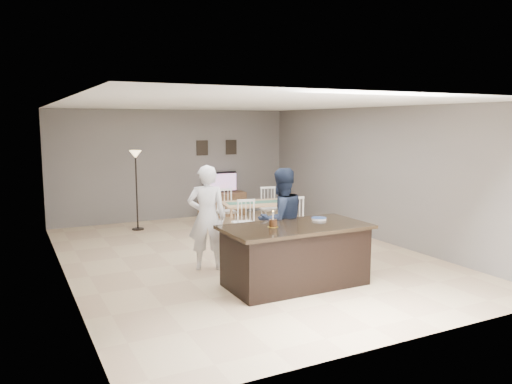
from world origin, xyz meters
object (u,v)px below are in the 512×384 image
kitchen_island (295,255)px  birthday_cake (273,223)px  tv_console (222,204)px  floor_lamp (136,168)px  man (281,220)px  plate_stack (319,219)px  woman (207,218)px  television (221,182)px  dining_table (258,208)px

kitchen_island → birthday_cake: 0.61m
tv_console → floor_lamp: floor_lamp is taller
floor_lamp → birthday_cake: bearing=-80.5°
man → plate_stack: man is taller
plate_stack → woman: bearing=140.1°
man → floor_lamp: bearing=-75.8°
television → birthday_cake: bearing=74.5°
man → dining_table: size_ratio=0.88×
tv_console → television: size_ratio=1.31×
plate_stack → dining_table: 3.05m
woman → plate_stack: woman is taller
woman → birthday_cake: (0.51, -1.29, 0.10)m
birthday_cake → plate_stack: (0.88, 0.13, -0.04)m
dining_table → floor_lamp: 2.86m
birthday_cake → plate_stack: 0.89m
kitchen_island → floor_lamp: (-1.15, 4.88, 0.93)m
man → birthday_cake: size_ratio=6.93×
plate_stack → floor_lamp: floor_lamp is taller
birthday_cake → floor_lamp: size_ratio=0.14×
man → plate_stack: (0.38, -0.50, 0.08)m
kitchen_island → dining_table: size_ratio=1.13×
plate_stack → dining_table: plate_stack is taller
man → dining_table: 2.65m
tv_console → birthday_cake: bearing=-105.7°
woman → floor_lamp: 3.58m
woman → plate_stack: (1.39, -1.16, 0.06)m
tv_console → dining_table: size_ratio=0.63×
birthday_cake → floor_lamp: floor_lamp is taller
tv_console → television: (0.00, 0.07, 0.56)m
tv_console → birthday_cake: 5.76m
television → woman: 4.76m
television → man: 5.06m
tv_console → television: television is taller
television → tv_console: bearing=90.0°
man → plate_stack: 0.63m
woman → dining_table: bearing=-113.9°
dining_table → birthday_cake: bearing=-104.7°
woman → birthday_cake: bearing=133.3°
kitchen_island → dining_table: 3.34m
woman → kitchen_island: bearing=144.2°
kitchen_island → television: television is taller
kitchen_island → television: 5.78m
woman → dining_table: size_ratio=0.90×
man → birthday_cake: 0.81m
man → plate_stack: bearing=124.0°
birthday_cake → dining_table: 3.42m
television → woman: size_ratio=0.53×
birthday_cake → plate_stack: bearing=8.3°
kitchen_island → woman: size_ratio=1.25×
plate_stack → birthday_cake: bearing=-171.7°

